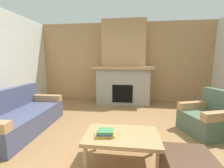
% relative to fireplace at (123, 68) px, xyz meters
% --- Properties ---
extents(ground, '(9.00, 9.00, 0.00)m').
position_rel_fireplace_xyz_m(ground, '(0.00, -2.62, -1.16)').
color(ground, olive).
extents(wall_back_wood_panel, '(6.00, 0.12, 2.70)m').
position_rel_fireplace_xyz_m(wall_back_wood_panel, '(0.00, 0.38, 0.19)').
color(wall_back_wood_panel, tan).
rests_on(wall_back_wood_panel, ground).
extents(fireplace, '(1.90, 0.82, 2.70)m').
position_rel_fireplace_xyz_m(fireplace, '(0.00, 0.00, 0.00)').
color(fireplace, gray).
rests_on(fireplace, ground).
extents(couch, '(0.86, 1.81, 0.85)m').
position_rel_fireplace_xyz_m(couch, '(-1.97, -2.33, -0.88)').
color(couch, '#474C6B').
rests_on(couch, ground).
extents(armchair, '(0.97, 0.97, 0.85)m').
position_rel_fireplace_xyz_m(armchair, '(1.76, -1.99, -0.87)').
color(armchair, '#4C604C').
rests_on(armchair, ground).
extents(coffee_table, '(1.00, 0.60, 0.43)m').
position_rel_fireplace_xyz_m(coffee_table, '(0.13, -3.07, -0.79)').
color(coffee_table, tan).
rests_on(coffee_table, ground).
extents(book_stack_near_edge, '(0.28, 0.24, 0.08)m').
position_rel_fireplace_xyz_m(book_stack_near_edge, '(-0.09, -3.13, -0.69)').
color(book_stack_near_edge, gold).
rests_on(book_stack_near_edge, coffee_table).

